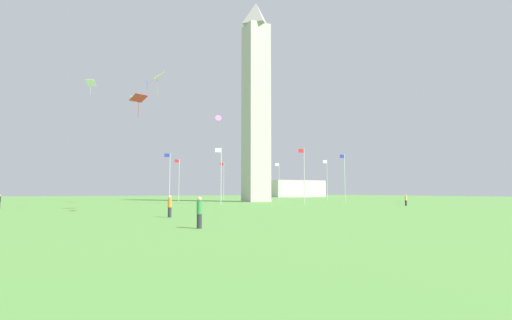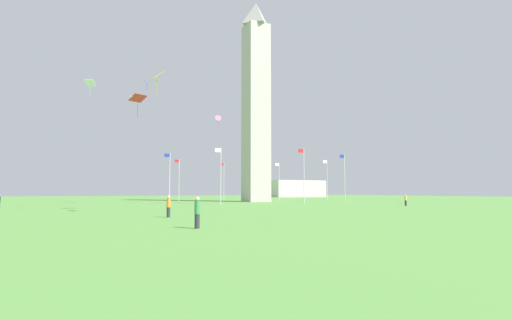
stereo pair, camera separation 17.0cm
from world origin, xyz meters
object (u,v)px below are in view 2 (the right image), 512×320
person_green_shirt (197,213)px  person_yellow_shirt (406,200)px  flagpole_nw (179,178)px  person_orange_shirt (169,207)px  flagpole_e (304,174)px  flagpole_sw (279,180)px  flagpole_n (169,176)px  flagpole_ne (220,173)px  flagpole_s (327,178)px  kite_red_diamond (138,99)px  kite_pink_delta (218,119)px  kite_blue_diamond (147,82)px  obelisk_monument (256,100)px  distant_building (294,189)px  kite_white_diamond (90,83)px  flagpole_se (344,176)px  kite_green_diamond (133,97)px  flagpole_w (224,180)px  kite_yellow_diamond (156,77)px

person_green_shirt → person_yellow_shirt: bearing=-56.9°
flagpole_nw → person_yellow_shirt: bearing=116.3°
person_orange_shirt → flagpole_e: bearing=-17.1°
flagpole_e → flagpole_sw: 33.16m
flagpole_n → person_green_shirt: flagpole_n is taller
flagpole_ne → flagpole_s: size_ratio=1.00×
flagpole_ne → kite_red_diamond: (16.01, 15.86, 7.35)m
kite_pink_delta → kite_blue_diamond: 13.60m
flagpole_ne → person_orange_shirt: (15.51, 28.55, -4.16)m
obelisk_monument → kite_blue_diamond: bearing=16.7°
distant_building → person_yellow_shirt: bearing=67.8°
flagpole_sw → kite_pink_delta: 37.72m
person_orange_shirt → kite_white_diamond: 21.29m
obelisk_monument → flagpole_se: obelisk_monument is taller
kite_green_diamond → person_green_shirt: bearing=85.3°
flagpole_ne → flagpole_s: bearing=-157.5°
flagpole_se → kite_red_diamond: size_ratio=3.74×
flagpole_nw → kite_white_diamond: bearing=61.5°
flagpole_w → distant_building: size_ratio=0.44×
flagpole_w → person_orange_shirt: bearing=64.5°
person_green_shirt → flagpole_se: bearing=-42.2°
flagpole_sw → person_orange_shirt: size_ratio=5.30×
person_green_shirt → kite_pink_delta: size_ratio=0.88×
flagpole_s → flagpole_nw: bearing=-22.5°
flagpole_e → person_yellow_shirt: 16.43m
flagpole_e → flagpole_w: 35.89m
flagpole_s → flagpole_e: bearing=45.0°
kite_white_diamond → distant_building: 115.91m
kite_red_diamond → person_green_shirt: bearing=89.0°
kite_pink_delta → distant_building: size_ratio=0.10×
distant_building → kite_green_diamond: bearing=39.7°
flagpole_s → person_orange_shirt: 62.02m
flagpole_ne → kite_green_diamond: bearing=-46.7°
flagpole_n → flagpole_ne: same height
flagpole_ne → person_orange_shirt: size_ratio=5.30×
flagpole_n → kite_green_diamond: (6.91, -0.23, 14.14)m
kite_white_diamond → flagpole_nw: bearing=-118.5°
kite_green_diamond → kite_blue_diamond: kite_blue_diamond is taller
kite_pink_delta → person_green_shirt: bearing=67.7°
kite_red_diamond → flagpole_se: bearing=-159.0°
person_orange_shirt → flagpole_nw: bearing=17.3°
kite_green_diamond → kite_blue_diamond: bearing=98.6°
flagpole_e → flagpole_se: same height
obelisk_monument → person_orange_shirt: (28.25, 41.24, -20.25)m
flagpole_ne → flagpole_nw: (-0.00, -25.38, 0.00)m
obelisk_monument → person_orange_shirt: bearing=55.6°
flagpole_sw → person_yellow_shirt: bearing=85.1°
flagpole_n → kite_yellow_diamond: 38.43m
flagpole_w → kite_pink_delta: 34.94m
flagpole_n → flagpole_w: size_ratio=1.00×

